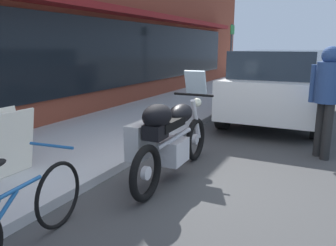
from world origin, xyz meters
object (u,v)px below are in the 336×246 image
(parked_bicycle, at_px, (19,217))
(pedestrian_walking, at_px, (328,89))
(parked_minivan, at_px, (280,83))
(parking_sign_pole, at_px, (231,52))
(touring_motorcycle, at_px, (168,136))
(sandwich_board_sign, at_px, (9,142))

(parked_bicycle, relative_size, pedestrian_walking, 0.96)
(pedestrian_walking, bearing_deg, parked_bicycle, 151.49)
(parked_minivan, relative_size, parking_sign_pole, 1.96)
(touring_motorcycle, distance_m, pedestrian_walking, 2.68)
(touring_motorcycle, xyz_separation_m, sandwich_board_sign, (-0.99, 1.81, -0.06))
(touring_motorcycle, bearing_deg, parked_minivan, -8.98)
(touring_motorcycle, bearing_deg, parked_bicycle, 169.82)
(parked_minivan, relative_size, pedestrian_walking, 2.69)
(touring_motorcycle, distance_m, parked_bicycle, 2.11)
(parked_bicycle, bearing_deg, parking_sign_pole, 6.85)
(pedestrian_walking, xyz_separation_m, sandwich_board_sign, (-2.92, 3.61, -0.56))
(parked_bicycle, height_order, pedestrian_walking, pedestrian_walking)
(touring_motorcycle, height_order, sandwich_board_sign, touring_motorcycle)
(parked_bicycle, relative_size, sandwich_board_sign, 1.99)
(parked_bicycle, xyz_separation_m, sandwich_board_sign, (1.07, 1.44, 0.18))
(parked_minivan, bearing_deg, touring_motorcycle, 171.02)
(parked_minivan, distance_m, sandwich_board_sign, 6.12)
(pedestrian_walking, bearing_deg, parking_sign_pole, 27.92)
(parked_minivan, bearing_deg, parking_sign_pole, 31.56)
(touring_motorcycle, height_order, parked_minivan, parked_minivan)
(parked_minivan, distance_m, parking_sign_pole, 4.53)
(parked_minivan, distance_m, pedestrian_walking, 2.86)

